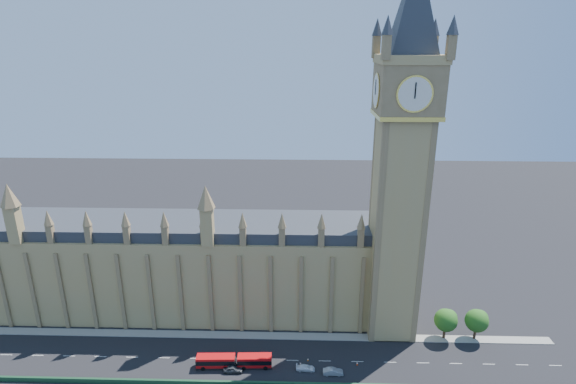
{
  "coord_description": "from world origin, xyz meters",
  "views": [
    {
      "loc": [
        13.58,
        -91.88,
        74.54
      ],
      "look_at": [
        10.62,
        10.0,
        40.52
      ],
      "focal_mm": 28.0,
      "sensor_mm": 36.0,
      "label": 1
    }
  ],
  "objects_px": {
    "red_bus": "(234,361)",
    "car_white": "(306,368)",
    "car_silver": "(333,372)",
    "car_grey": "(233,369)"
  },
  "relations": [
    {
      "from": "car_silver",
      "to": "car_white",
      "type": "relative_size",
      "value": 1.04
    },
    {
      "from": "red_bus",
      "to": "car_silver",
      "type": "height_order",
      "value": "red_bus"
    },
    {
      "from": "red_bus",
      "to": "car_white",
      "type": "height_order",
      "value": "red_bus"
    },
    {
      "from": "car_grey",
      "to": "car_silver",
      "type": "xyz_separation_m",
      "value": [
        23.7,
        -0.08,
        0.01
      ]
    },
    {
      "from": "red_bus",
      "to": "car_silver",
      "type": "distance_m",
      "value": 23.81
    },
    {
      "from": "red_bus",
      "to": "car_silver",
      "type": "bearing_deg",
      "value": -7.21
    },
    {
      "from": "car_grey",
      "to": "car_silver",
      "type": "height_order",
      "value": "car_silver"
    },
    {
      "from": "red_bus",
      "to": "car_grey",
      "type": "xyz_separation_m",
      "value": [
        0.01,
        -1.91,
        -0.85
      ]
    },
    {
      "from": "red_bus",
      "to": "car_white",
      "type": "distance_m",
      "value": 17.26
    },
    {
      "from": "car_white",
      "to": "car_grey",
      "type": "bearing_deg",
      "value": 96.27
    }
  ]
}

